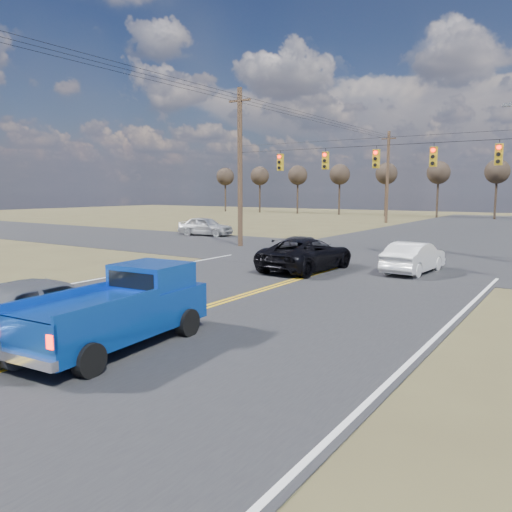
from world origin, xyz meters
The scene contains 12 objects.
ground centered at (0.00, 0.00, 0.00)m, with size 160.00×160.00×0.00m, color brown.
road_main centered at (0.00, 10.00, 0.00)m, with size 14.00×120.00×0.02m, color #28282B.
road_cross centered at (0.00, 18.00, 0.00)m, with size 120.00×12.00×0.02m, color #28282B.
signal_gantry centered at (0.50, 17.79, 5.06)m, with size 19.60×4.83×10.00m.
utility_poles centered at (0.00, 17.00, 5.23)m, with size 19.60×58.32×10.00m.
treeline centered at (0.00, 26.96, 5.70)m, with size 87.00×117.80×7.40m.
pickup_truck centered at (0.84, -0.61, 0.89)m, with size 2.26×5.01×1.83m.
silver_suv centered at (-0.80, -1.60, 0.85)m, with size 2.01×5.00×1.71m, color gray.
black_suv centered at (-0.80, 11.70, 0.74)m, with size 2.46×5.33×1.48m, color black.
white_car_queue centered at (3.45, 13.70, 0.69)m, with size 1.46×4.19×1.38m, color white.
dgrey_car_queue centered at (-2.69, 14.83, 0.62)m, with size 1.74×4.28×1.24m, color #39393E.
cross_car_west centered at (-15.70, 22.62, 0.76)m, with size 4.46×1.80×1.52m, color silver.
Camera 1 is at (9.71, -8.26, 3.64)m, focal length 35.00 mm.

